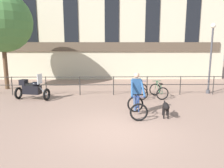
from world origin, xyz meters
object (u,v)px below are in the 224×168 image
cyclist_with_bike (137,97)px  parked_motorcycle (32,89)px  dog (166,107)px  parked_bicycle_mid_left (159,91)px  parked_bicycle_near_lamp (142,91)px  street_lamp (211,55)px

cyclist_with_bike → parked_motorcycle: bearing=153.2°
parked_motorcycle → cyclist_with_bike: bearing=-103.9°
dog → parked_bicycle_mid_left: parked_bicycle_mid_left is taller
parked_bicycle_mid_left → parked_bicycle_near_lamp: bearing=-8.3°
parked_bicycle_near_lamp → street_lamp: (4.01, 0.95, 1.87)m
parked_bicycle_near_lamp → parked_bicycle_mid_left: 0.91m
dog → parked_bicycle_near_lamp: parked_bicycle_near_lamp is taller
cyclist_with_bike → parked_bicycle_mid_left: size_ratio=1.42×
cyclist_with_bike → parked_motorcycle: (-5.02, 2.56, -0.20)m
parked_bicycle_near_lamp → street_lamp: 4.52m
cyclist_with_bike → dog: size_ratio=1.67×
dog → parked_bicycle_near_lamp: (-0.45, 3.21, -0.07)m
parked_motorcycle → street_lamp: street_lamp is taller
parked_bicycle_mid_left → dog: bearing=73.5°
dog → parked_bicycle_mid_left: 3.25m
parked_motorcycle → parked_bicycle_near_lamp: (5.66, 0.35, -0.20)m
cyclist_with_bike → parked_motorcycle: size_ratio=0.94×
parked_bicycle_mid_left → cyclist_with_bike: bearing=53.5°
cyclist_with_bike → dog: cyclist_with_bike is taller
dog → parked_motorcycle: (-6.11, 2.86, 0.14)m
cyclist_with_bike → parked_bicycle_mid_left: bearing=62.1°
street_lamp → parked_bicycle_mid_left: bearing=-163.0°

